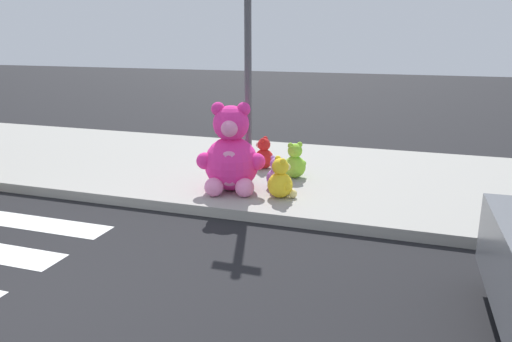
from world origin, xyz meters
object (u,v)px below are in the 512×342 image
object	(u,v)px
plush_lavender	(277,175)
plush_white	(221,160)
plush_red	(263,156)
plush_pink_large	(231,156)
plush_lime	(294,163)
plush_yellow	(281,181)
sign_pole	(248,75)

from	to	relation	value
plush_lavender	plush_white	world-z (taller)	plush_white
plush_red	plush_white	world-z (taller)	plush_red
plush_lavender	plush_red	size ratio (longest dim) A/B	0.90
plush_pink_large	plush_white	distance (m)	1.09
plush_lavender	plush_lime	xyz separation A→B (m)	(0.11, 0.65, 0.04)
plush_red	plush_yellow	distance (m)	1.64
plush_lavender	plush_yellow	bearing A→B (deg)	-66.29
plush_pink_large	plush_red	bearing A→B (deg)	87.35
sign_pole	plush_red	world-z (taller)	sign_pole
plush_pink_large	plush_red	distance (m)	1.42
plush_pink_large	plush_yellow	xyz separation A→B (m)	(0.81, -0.08, -0.29)
plush_lavender	plush_white	size ratio (longest dim) A/B	0.93
plush_lime	plush_lavender	bearing A→B (deg)	-99.66
plush_pink_large	plush_lavender	bearing A→B (deg)	29.26
plush_white	plush_pink_large	bearing A→B (deg)	-59.20
plush_red	sign_pole	bearing A→B (deg)	-89.75
plush_yellow	plush_pink_large	bearing A→B (deg)	174.63
plush_lime	sign_pole	bearing A→B (deg)	-148.56
plush_white	plush_lime	bearing A→B (deg)	4.30
plush_pink_large	plush_yellow	size ratio (longest dim) A/B	2.21
sign_pole	plush_red	xyz separation A→B (m)	(-0.00, 0.79, -1.47)
sign_pole	plush_white	size ratio (longest dim) A/B	5.88
plush_pink_large	plush_lime	world-z (taller)	plush_pink_large
plush_red	plush_lime	bearing A→B (deg)	-30.35
plush_lavender	plush_red	xyz separation A→B (m)	(-0.56, 1.04, 0.02)
sign_pole	plush_lime	xyz separation A→B (m)	(0.66, 0.40, -1.46)
plush_pink_large	plush_yellow	bearing A→B (deg)	-5.37
plush_yellow	sign_pole	bearing A→B (deg)	138.03
plush_lime	plush_white	bearing A→B (deg)	-175.70
plush_lime	plush_white	world-z (taller)	plush_lime
plush_lavender	plush_yellow	distance (m)	0.46
plush_red	plush_pink_large	bearing A→B (deg)	-92.65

